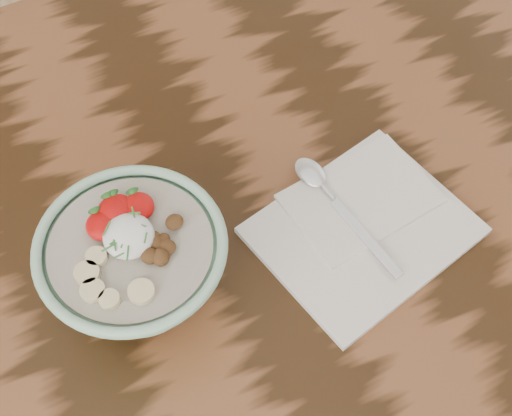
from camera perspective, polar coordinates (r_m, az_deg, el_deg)
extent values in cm
cube|color=black|center=(85.45, -2.99, -0.79)|extent=(160.00, 90.00, 4.00)
cylinder|color=#4C2D19|center=(161.65, 15.79, 12.27)|extent=(7.00, 7.00, 71.00)
cylinder|color=#94C8A7|center=(78.86, -9.00, -6.49)|extent=(8.41, 8.41, 1.20)
torus|color=#94C8A7|center=(70.26, -10.06, -3.01)|extent=(19.13, 19.13, 1.10)
cylinder|color=#B5AA96|center=(70.77, -9.99, -3.25)|extent=(16.22, 16.22, 1.00)
ellipsoid|color=white|center=(69.80, -10.14, -2.24)|extent=(5.03, 5.03, 2.77)
ellipsoid|color=#B50908|center=(71.66, -11.27, -0.24)|extent=(3.25, 3.57, 1.79)
cone|color=#286623|center=(72.23, -11.72, 0.76)|extent=(1.40, 1.03, 1.52)
ellipsoid|color=#B50908|center=(71.88, -10.92, 0.02)|extent=(2.94, 3.23, 1.62)
cone|color=#286623|center=(72.38, -11.33, 0.94)|extent=(1.40, 1.03, 1.52)
ellipsoid|color=#B50908|center=(71.07, -12.25, -1.40)|extent=(3.08, 3.39, 1.69)
cone|color=#286623|center=(71.58, -12.68, -0.42)|extent=(1.40, 1.03, 1.52)
ellipsoid|color=#B50908|center=(71.60, -9.34, 0.15)|extent=(3.04, 3.35, 1.67)
cone|color=#286623|center=(72.10, -9.77, 1.09)|extent=(1.40, 1.03, 1.52)
cylinder|color=beige|center=(69.32, -13.38, -5.09)|extent=(2.47, 2.47, 0.70)
cylinder|color=beige|center=(68.37, -12.94, -6.45)|extent=(2.37, 2.37, 0.70)
cylinder|color=beige|center=(67.64, -11.66, -7.18)|extent=(2.01, 2.01, 0.70)
cylinder|color=beige|center=(69.95, -12.66, -3.85)|extent=(2.11, 2.11, 0.70)
cylinder|color=beige|center=(67.46, -9.17, -6.63)|extent=(2.56, 2.56, 0.70)
ellipsoid|color=brown|center=(70.55, -6.43, -1.13)|extent=(1.92, 1.93, 0.69)
ellipsoid|color=brown|center=(69.11, -7.09, -3.12)|extent=(2.19, 2.23, 1.12)
ellipsoid|color=brown|center=(69.92, -8.16, -2.33)|extent=(1.44, 1.55, 0.97)
ellipsoid|color=brown|center=(70.36, -6.55, -1.12)|extent=(2.44, 2.38, 0.97)
ellipsoid|color=brown|center=(69.46, -8.03, -2.78)|extent=(1.50, 1.78, 1.07)
ellipsoid|color=brown|center=(69.63, -7.36, -2.51)|extent=(1.61, 1.78, 0.77)
ellipsoid|color=brown|center=(69.57, -8.27, -2.94)|extent=(1.57, 1.46, 0.65)
ellipsoid|color=brown|center=(68.54, -7.64, -3.91)|extent=(2.13, 2.29, 1.34)
ellipsoid|color=brown|center=(69.66, -8.33, -2.82)|extent=(1.52, 1.52, 0.70)
ellipsoid|color=brown|center=(68.80, -8.53, -3.81)|extent=(2.19, 2.28, 1.45)
cylinder|color=#387632|center=(68.61, -11.10, -2.52)|extent=(1.58, 0.52, 0.23)
cylinder|color=#387632|center=(68.36, -11.23, -2.92)|extent=(0.42, 1.22, 0.22)
cylinder|color=#387632|center=(68.46, -10.46, -2.53)|extent=(1.40, 1.33, 0.24)
cylinder|color=#387632|center=(69.11, -9.34, -1.30)|extent=(1.14, 1.18, 0.23)
cylinder|color=#387632|center=(69.43, -11.86, -1.62)|extent=(1.30, 1.29, 0.24)
cylinder|color=#387632|center=(69.90, -9.79, -0.37)|extent=(0.41, 1.35, 0.23)
cylinder|color=#387632|center=(67.71, -10.22, -3.57)|extent=(0.87, 1.50, 0.24)
cylinder|color=#387632|center=(69.86, -9.68, -0.39)|extent=(1.05, 0.63, 0.22)
cylinder|color=#387632|center=(69.22, -11.03, -1.64)|extent=(0.23, 1.21, 0.22)
cylinder|color=#387632|center=(68.54, -9.91, -2.25)|extent=(1.48, 0.67, 0.23)
cylinder|color=#387632|center=(68.35, -11.67, -3.09)|extent=(1.61, 0.36, 0.24)
cylinder|color=#387632|center=(67.74, -10.91, -3.75)|extent=(1.07, 0.23, 0.22)
cylinder|color=#387632|center=(68.25, -8.82, -2.37)|extent=(0.76, 1.03, 0.22)
cube|color=silver|center=(82.52, 8.54, -1.79)|extent=(26.21, 22.79, 0.88)
cube|color=silver|center=(83.97, 8.37, 0.77)|extent=(17.81, 13.08, 0.53)
cube|color=silver|center=(80.76, 8.75, -2.34)|extent=(2.57, 11.94, 0.36)
cylinder|color=silver|center=(83.33, 5.57, 1.42)|extent=(1.10, 3.17, 0.72)
ellipsoid|color=silver|center=(84.47, 4.37, 2.86)|extent=(3.72, 5.10, 0.98)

